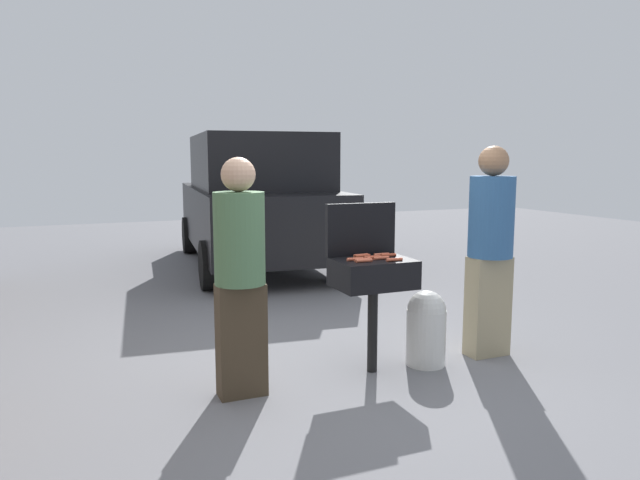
# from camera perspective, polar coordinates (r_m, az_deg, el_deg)

# --- Properties ---
(ground_plane) EXTENTS (24.00, 24.00, 0.00)m
(ground_plane) POSITION_cam_1_polar(r_m,az_deg,el_deg) (4.80, 1.20, -12.50)
(ground_plane) COLOR slate
(bbq_grill) EXTENTS (0.60, 0.44, 0.90)m
(bbq_grill) POSITION_cam_1_polar(r_m,az_deg,el_deg) (4.58, 5.18, -3.62)
(bbq_grill) COLOR black
(bbq_grill) RESTS_ON ground
(grill_lid_open) EXTENTS (0.60, 0.05, 0.42)m
(grill_lid_open) POSITION_cam_1_polar(r_m,az_deg,el_deg) (4.72, 3.98, 1.05)
(grill_lid_open) COLOR black
(grill_lid_open) RESTS_ON bbq_grill
(hot_dog_0) EXTENTS (0.13, 0.03, 0.03)m
(hot_dog_0) POSITION_cam_1_polar(r_m,az_deg,el_deg) (4.42, 4.31, -2.01)
(hot_dog_0) COLOR #C6593D
(hot_dog_0) RESTS_ON bbq_grill
(hot_dog_1) EXTENTS (0.13, 0.03, 0.03)m
(hot_dog_1) POSITION_cam_1_polar(r_m,az_deg,el_deg) (4.46, 4.13, -1.91)
(hot_dog_1) COLOR #C6593D
(hot_dog_1) RESTS_ON bbq_grill
(hot_dog_2) EXTENTS (0.13, 0.03, 0.03)m
(hot_dog_2) POSITION_cam_1_polar(r_m,az_deg,el_deg) (4.55, 5.25, -1.72)
(hot_dog_2) COLOR #AD4228
(hot_dog_2) RESTS_ON bbq_grill
(hot_dog_3) EXTENTS (0.13, 0.03, 0.03)m
(hot_dog_3) POSITION_cam_1_polar(r_m,az_deg,el_deg) (4.49, 7.23, -1.90)
(hot_dog_3) COLOR #C6593D
(hot_dog_3) RESTS_ON bbq_grill
(hot_dog_4) EXTENTS (0.13, 0.03, 0.03)m
(hot_dog_4) POSITION_cam_1_polar(r_m,az_deg,el_deg) (4.69, 6.65, -1.46)
(hot_dog_4) COLOR #AD4228
(hot_dog_4) RESTS_ON bbq_grill
(hot_dog_5) EXTENTS (0.13, 0.04, 0.03)m
(hot_dog_5) POSITION_cam_1_polar(r_m,az_deg,el_deg) (4.62, 4.17, -1.56)
(hot_dog_5) COLOR #AD4228
(hot_dog_5) RESTS_ON bbq_grill
(hot_dog_6) EXTENTS (0.13, 0.03, 0.03)m
(hot_dog_6) POSITION_cam_1_polar(r_m,az_deg,el_deg) (4.70, 5.99, -1.42)
(hot_dog_6) COLOR #C6593D
(hot_dog_6) RESTS_ON bbq_grill
(hot_dog_7) EXTENTS (0.13, 0.04, 0.03)m
(hot_dog_7) POSITION_cam_1_polar(r_m,az_deg,el_deg) (4.58, 5.06, -1.67)
(hot_dog_7) COLOR #B74C33
(hot_dog_7) RESTS_ON bbq_grill
(hot_dog_8) EXTENTS (0.13, 0.03, 0.03)m
(hot_dog_8) POSITION_cam_1_polar(r_m,az_deg,el_deg) (4.55, 5.96, -1.74)
(hot_dog_8) COLOR #C6593D
(hot_dog_8) RESTS_ON bbq_grill
(hot_dog_9) EXTENTS (0.13, 0.04, 0.03)m
(hot_dog_9) POSITION_cam_1_polar(r_m,az_deg,el_deg) (4.48, 3.43, -1.87)
(hot_dog_9) COLOR #C6593D
(hot_dog_9) RESTS_ON bbq_grill
(hot_dog_10) EXTENTS (0.13, 0.04, 0.03)m
(hot_dog_10) POSITION_cam_1_polar(r_m,az_deg,el_deg) (4.65, 3.98, -1.50)
(hot_dog_10) COLOR #C6593D
(hot_dog_10) RESTS_ON bbq_grill
(propane_tank) EXTENTS (0.32, 0.32, 0.62)m
(propane_tank) POSITION_cam_1_polar(r_m,az_deg,el_deg) (4.90, 10.27, -8.24)
(propane_tank) COLOR silver
(propane_tank) RESTS_ON ground
(person_left) EXTENTS (0.35, 0.35, 1.68)m
(person_left) POSITION_cam_1_polar(r_m,az_deg,el_deg) (4.11, -7.77, -2.81)
(person_left) COLOR #3F3323
(person_left) RESTS_ON ground
(person_right) EXTENTS (0.37, 0.37, 1.78)m
(person_right) POSITION_cam_1_polar(r_m,az_deg,el_deg) (5.13, 16.20, -0.34)
(person_right) COLOR gray
(person_right) RESTS_ON ground
(parked_minivan) EXTENTS (2.39, 4.57, 2.02)m
(parked_minivan) POSITION_cam_1_polar(r_m,az_deg,el_deg) (9.14, -6.22, 3.83)
(parked_minivan) COLOR black
(parked_minivan) RESTS_ON ground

